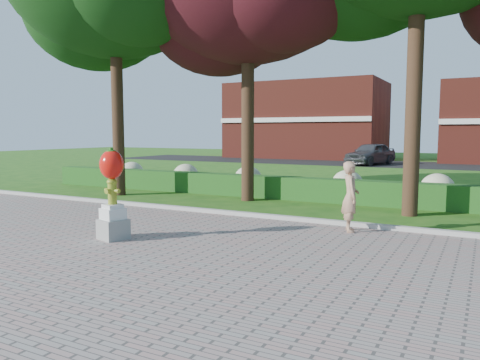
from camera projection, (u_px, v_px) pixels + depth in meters
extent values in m
plane|color=#205415|center=(205.00, 241.00, 10.27)|extent=(100.00, 100.00, 0.00)
cube|color=gray|center=(56.00, 297.00, 6.76)|extent=(40.00, 14.00, 0.04)
cube|color=#ADADA5|center=(263.00, 216.00, 12.90)|extent=(40.00, 0.18, 0.15)
cube|color=#144917|center=(311.00, 189.00, 16.38)|extent=(24.00, 0.70, 0.80)
ellipsoid|color=#B3B188|center=(132.00, 173.00, 21.45)|extent=(1.10, 1.10, 0.99)
ellipsoid|color=#B3B188|center=(186.00, 175.00, 20.05)|extent=(1.10, 1.10, 0.99)
ellipsoid|color=#B3B188|center=(248.00, 179.00, 18.65)|extent=(1.10, 1.10, 0.99)
ellipsoid|color=#B3B188|center=(347.00, 184.00, 16.78)|extent=(1.10, 1.10, 0.99)
ellipsoid|color=#B3B188|center=(437.00, 188.00, 15.38)|extent=(1.10, 1.10, 0.99)
cube|color=black|center=(405.00, 164.00, 34.87)|extent=(50.00, 8.00, 0.02)
cube|color=maroon|center=(307.00, 121.00, 44.46)|extent=(14.00, 8.00, 7.00)
cylinder|color=black|center=(118.00, 106.00, 17.59)|extent=(0.44, 0.44, 6.72)
ellipsoid|color=black|center=(98.00, 13.00, 18.89)|extent=(5.76, 5.76, 4.61)
cylinder|color=black|center=(248.00, 112.00, 16.17)|extent=(0.44, 0.44, 6.16)
ellipsoid|color=black|center=(219.00, 19.00, 17.35)|extent=(5.28, 5.28, 4.22)
cylinder|color=black|center=(414.00, 88.00, 13.10)|extent=(0.44, 0.44, 7.28)
cube|color=gray|center=(113.00, 229.00, 10.32)|extent=(0.68, 0.68, 0.44)
cube|color=silver|center=(113.00, 214.00, 10.28)|extent=(0.55, 0.55, 0.25)
cube|color=silver|center=(113.00, 206.00, 10.27)|extent=(0.44, 0.44, 0.09)
cylinder|color=olive|center=(112.00, 193.00, 10.24)|extent=(0.19, 0.19, 0.49)
ellipsoid|color=olive|center=(112.00, 182.00, 10.21)|extent=(0.23, 0.23, 0.16)
cylinder|color=olive|center=(107.00, 190.00, 10.30)|extent=(0.11, 0.10, 0.10)
cylinder|color=olive|center=(117.00, 191.00, 10.17)|extent=(0.11, 0.10, 0.10)
cylinder|color=olive|center=(108.00, 191.00, 10.11)|extent=(0.11, 0.11, 0.11)
cylinder|color=olive|center=(112.00, 179.00, 10.20)|extent=(0.07, 0.07, 0.04)
ellipsoid|color=red|center=(112.00, 165.00, 10.17)|extent=(0.55, 0.49, 0.64)
ellipsoid|color=red|center=(106.00, 165.00, 10.25)|extent=(0.27, 0.27, 0.41)
ellipsoid|color=red|center=(117.00, 166.00, 10.10)|extent=(0.27, 0.27, 0.41)
cylinder|color=#246015|center=(111.00, 150.00, 10.14)|extent=(0.09, 0.09, 0.11)
ellipsoid|color=#246015|center=(111.00, 151.00, 10.14)|extent=(0.21, 0.21, 0.07)
imported|color=tan|center=(350.00, 196.00, 11.05)|extent=(0.61, 0.72, 1.67)
imported|color=#3D3F45|center=(370.00, 154.00, 34.40)|extent=(3.26, 5.18, 1.64)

